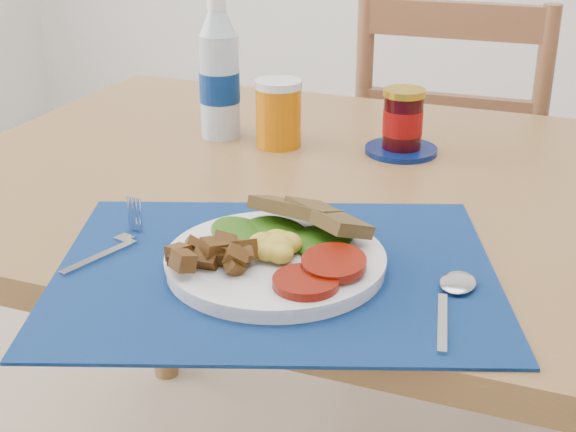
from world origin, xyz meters
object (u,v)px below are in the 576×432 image
Objects in this scene: chair_far at (451,155)px; juice_glass at (279,115)px; breakfast_plate at (270,255)px; jam_on_saucer at (403,125)px; water_bottle at (219,78)px.

juice_glass is (-0.20, -0.55, 0.22)m from chair_far.
jam_on_saucer is at bearing 102.48° from breakfast_plate.
water_bottle reaches higher than breakfast_plate.
water_bottle is 2.23× the size of juice_glass.
water_bottle is 0.12m from juice_glass.
chair_far reaches higher than breakfast_plate.
jam_on_saucer is at bearing 10.66° from juice_glass.
chair_far is 4.54× the size of breakfast_plate.
chair_far is at bearing 59.93° from water_bottle.
water_bottle is at bearing -175.07° from jam_on_saucer.
chair_far is 9.64× the size of jam_on_saucer.
breakfast_plate is (-0.04, -0.98, 0.19)m from chair_far.
breakfast_plate is 1.07× the size of water_bottle.
jam_on_saucer reaches higher than juice_glass.
breakfast_plate is at bearing -69.36° from juice_glass.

